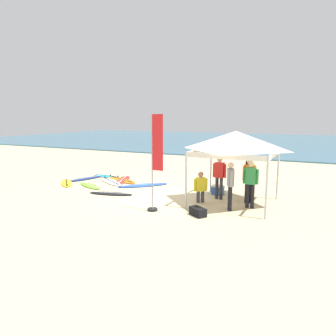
{
  "coord_description": "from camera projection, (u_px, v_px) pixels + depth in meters",
  "views": [
    {
      "loc": [
        5.7,
        -11.12,
        3.27
      ],
      "look_at": [
        -0.37,
        1.31,
        1.0
      ],
      "focal_mm": 33.64,
      "sensor_mm": 36.0,
      "label": 1
    }
  ],
  "objects": [
    {
      "name": "surfboard_lime",
      "position": [
        90.0,
        186.0,
        14.88
      ],
      "size": [
        1.91,
        1.26,
        0.19
      ],
      "color": "#7AD12D",
      "rests_on": "ground"
    },
    {
      "name": "canopy_tent",
      "position": [
        236.0,
        141.0,
        11.56
      ],
      "size": [
        2.89,
        2.89,
        2.75
      ],
      "color": "#B7B7BC",
      "rests_on": "ground"
    },
    {
      "name": "person_yellow",
      "position": [
        201.0,
        186.0,
        12.01
      ],
      "size": [
        0.45,
        0.39,
        1.2
      ],
      "color": "#383842",
      "rests_on": "ground"
    },
    {
      "name": "surfboard_yellow",
      "position": [
        67.0,
        183.0,
        15.5
      ],
      "size": [
        1.72,
        1.72,
        0.19
      ],
      "color": "yellow",
      "rests_on": "ground"
    },
    {
      "name": "sea",
      "position": [
        272.0,
        142.0,
        40.47
      ],
      "size": [
        80.0,
        36.0,
        0.1
      ],
      "primitive_type": "cube",
      "color": "#386B84",
      "rests_on": "ground"
    },
    {
      "name": "surfboard_cyan",
      "position": [
        107.0,
        176.0,
        17.19
      ],
      "size": [
        1.88,
        0.65,
        0.19
      ],
      "color": "#23B2CC",
      "rests_on": "ground"
    },
    {
      "name": "cooler_box",
      "position": [
        218.0,
        190.0,
        13.3
      ],
      "size": [
        0.5,
        0.36,
        0.39
      ],
      "color": "#2D60B7",
      "rests_on": "ground"
    },
    {
      "name": "surfboard_blue",
      "position": [
        143.0,
        185.0,
        15.0
      ],
      "size": [
        2.16,
        2.19,
        0.19
      ],
      "color": "blue",
      "rests_on": "ground"
    },
    {
      "name": "surfboard_orange",
      "position": [
        120.0,
        180.0,
        16.31
      ],
      "size": [
        2.57,
        1.63,
        0.19
      ],
      "color": "orange",
      "rests_on": "ground"
    },
    {
      "name": "person_red",
      "position": [
        219.0,
        175.0,
        12.44
      ],
      "size": [
        0.55,
        0.24,
        1.71
      ],
      "color": "#2D2D33",
      "rests_on": "ground"
    },
    {
      "name": "surfboard_black",
      "position": [
        111.0,
        193.0,
        13.37
      ],
      "size": [
        1.99,
        0.93,
        0.19
      ],
      "color": "black",
      "rests_on": "ground"
    },
    {
      "name": "banner_flag",
      "position": [
        155.0,
        167.0,
        10.75
      ],
      "size": [
        0.6,
        0.36,
        3.4
      ],
      "color": "#99999E",
      "rests_on": "ground"
    },
    {
      "name": "person_black",
      "position": [
        248.0,
        174.0,
        12.73
      ],
      "size": [
        0.28,
        0.54,
        1.71
      ],
      "color": "black",
      "rests_on": "ground"
    },
    {
      "name": "gear_bag_near_tent",
      "position": [
        198.0,
        212.0,
        10.46
      ],
      "size": [
        0.68,
        0.6,
        0.28
      ],
      "primitive_type": "cube",
      "rotation": [
        0.0,
        0.0,
        2.55
      ],
      "color": "black",
      "rests_on": "ground"
    },
    {
      "name": "surfboard_white",
      "position": [
        111.0,
        181.0,
        15.82
      ],
      "size": [
        2.21,
        1.74,
        0.19
      ],
      "color": "white",
      "rests_on": "ground"
    },
    {
      "name": "person_green",
      "position": [
        251.0,
        181.0,
        11.23
      ],
      "size": [
        0.55,
        0.25,
        1.71
      ],
      "color": "black",
      "rests_on": "ground"
    },
    {
      "name": "person_grey",
      "position": [
        230.0,
        183.0,
        10.97
      ],
      "size": [
        0.33,
        0.52,
        1.71
      ],
      "color": "black",
      "rests_on": "ground"
    },
    {
      "name": "surfboard_red",
      "position": [
        123.0,
        180.0,
        16.2
      ],
      "size": [
        1.43,
        2.33,
        0.19
      ],
      "color": "red",
      "rests_on": "ground"
    },
    {
      "name": "surfboard_navy",
      "position": [
        85.0,
        179.0,
        16.58
      ],
      "size": [
        1.14,
        2.18,
        0.19
      ],
      "color": "navy",
      "rests_on": "ground"
    },
    {
      "name": "person_orange",
      "position": [
        249.0,
        178.0,
        11.89
      ],
      "size": [
        0.44,
        0.4,
        1.71
      ],
      "color": "black",
      "rests_on": "ground"
    },
    {
      "name": "ground_plane",
      "position": [
        162.0,
        197.0,
        12.86
      ],
      "size": [
        80.0,
        80.0,
        0.0
      ],
      "primitive_type": "plane",
      "color": "beige"
    }
  ]
}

